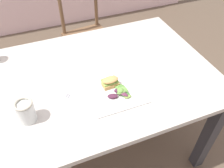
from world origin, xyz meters
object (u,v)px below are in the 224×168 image
(dining_table, at_px, (100,88))
(mason_jar_iced_tea, at_px, (26,112))
(plate_lunch, at_px, (115,91))
(fork_on_napkin, at_px, (71,104))
(sandwich_half_front, at_px, (110,82))
(chair_wooden_far, at_px, (87,36))

(dining_table, xyz_separation_m, mason_jar_iced_tea, (-0.42, -0.18, 0.17))
(dining_table, height_order, mason_jar_iced_tea, mason_jar_iced_tea)
(plate_lunch, distance_m, mason_jar_iced_tea, 0.45)
(fork_on_napkin, relative_size, mason_jar_iced_tea, 1.59)
(plate_lunch, height_order, fork_on_napkin, plate_lunch)
(dining_table, bearing_deg, fork_on_napkin, -141.20)
(sandwich_half_front, distance_m, mason_jar_iced_tea, 0.44)
(chair_wooden_far, xyz_separation_m, mason_jar_iced_tea, (-0.59, -1.06, 0.34))
(plate_lunch, bearing_deg, sandwich_half_front, 101.89)
(dining_table, height_order, plate_lunch, plate_lunch)
(fork_on_napkin, bearing_deg, mason_jar_iced_tea, -176.03)
(dining_table, bearing_deg, plate_lunch, -79.50)
(fork_on_napkin, bearing_deg, dining_table, 38.80)
(dining_table, distance_m, sandwich_half_front, 0.20)
(fork_on_napkin, bearing_deg, plate_lunch, 1.21)
(sandwich_half_front, xyz_separation_m, mason_jar_iced_tea, (-0.44, -0.06, 0.01))
(plate_lunch, relative_size, mason_jar_iced_tea, 2.44)
(chair_wooden_far, height_order, sandwich_half_front, chair_wooden_far)
(plate_lunch, bearing_deg, mason_jar_iced_tea, -177.49)
(mason_jar_iced_tea, bearing_deg, dining_table, 23.50)
(chair_wooden_far, distance_m, mason_jar_iced_tea, 1.26)
(sandwich_half_front, bearing_deg, mason_jar_iced_tea, -171.78)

